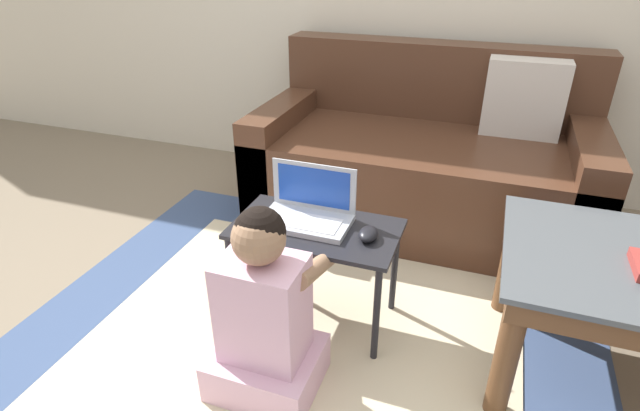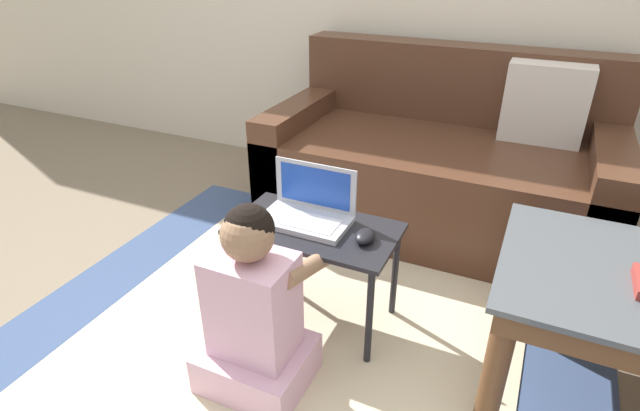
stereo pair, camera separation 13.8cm
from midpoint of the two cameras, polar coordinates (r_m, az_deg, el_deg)
ground_plane at (r=1.84m, az=-1.30°, el=-16.54°), size 16.00×16.00×0.00m
area_rug at (r=1.86m, az=-0.99°, el=-15.78°), size 2.10×1.96×0.01m
couch at (r=2.58m, az=15.00°, el=4.37°), size 1.61×0.86×0.84m
laptop_desk at (r=1.78m, az=1.48°, el=-3.94°), size 0.59×0.33×0.40m
laptop at (r=1.77m, az=0.75°, el=-0.82°), size 0.32×0.19×0.20m
computer_mouse at (r=1.67m, az=7.54°, el=-3.54°), size 0.06×0.10×0.04m
person_seated at (r=1.57m, az=-4.91°, el=-12.26°), size 0.33×0.42×0.65m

